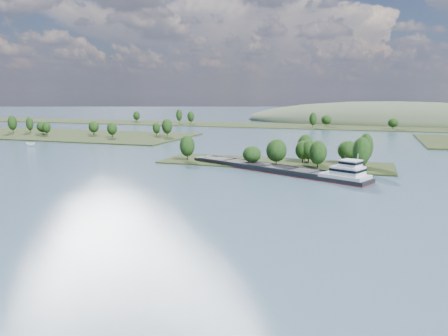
% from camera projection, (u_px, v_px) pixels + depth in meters
% --- Properties ---
extents(ground, '(1800.00, 1800.00, 0.00)m').
position_uv_depth(ground, '(233.00, 193.00, 135.13)').
color(ground, '#3A4E64').
rests_on(ground, ground).
extents(tree_island, '(100.00, 30.10, 14.95)m').
position_uv_depth(tree_island, '(290.00, 156.00, 186.95)').
color(tree_island, black).
rests_on(tree_island, ground).
extents(left_bank, '(300.00, 80.00, 14.86)m').
position_uv_depth(left_bank, '(5.00, 132.00, 337.37)').
color(left_bank, black).
rests_on(left_bank, ground).
extents(back_shoreline, '(900.00, 60.00, 15.31)m').
position_uv_depth(back_shoreline, '(334.00, 127.00, 393.86)').
color(back_shoreline, black).
rests_on(back_shoreline, ground).
extents(hill_west, '(320.00, 160.00, 44.00)m').
position_uv_depth(hill_west, '(390.00, 122.00, 471.55)').
color(hill_west, '#3B4831').
rests_on(hill_west, ground).
extents(cargo_barge, '(77.62, 42.37, 10.96)m').
position_uv_depth(cargo_barge, '(284.00, 169.00, 169.49)').
color(cargo_barge, black).
rests_on(cargo_barge, ground).
extents(motorboat, '(6.58, 2.59, 2.52)m').
position_uv_depth(motorboat, '(31.00, 144.00, 254.43)').
color(motorboat, white).
rests_on(motorboat, ground).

